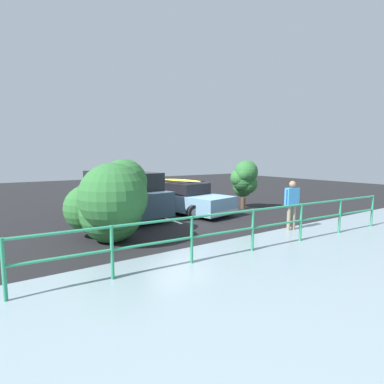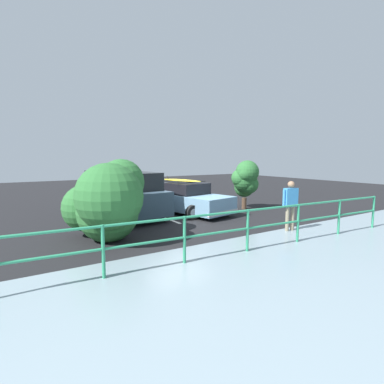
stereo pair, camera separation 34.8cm
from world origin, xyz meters
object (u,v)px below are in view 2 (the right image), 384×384
sedan_car (184,198)px  suv_car (122,193)px  bush_near_left (245,179)px  bush_near_right (108,199)px  person_bystander (290,201)px

sedan_car → suv_car: (2.53, -0.74, 0.32)m
suv_car → bush_near_left: bearing=163.7°
suv_car → bush_near_left: bush_near_left is taller
bush_near_left → bush_near_right: 7.08m
person_bystander → bush_near_right: (5.33, -2.10, 0.21)m
sedan_car → bush_near_right: 4.85m
suv_car → bush_near_right: bearing=64.9°
bush_near_left → person_bystander: bearing=68.3°
sedan_car → bush_near_left: size_ratio=2.09×
bush_near_left → bush_near_right: bush_near_right is taller
suv_car → person_bystander: bearing=125.0°
sedan_car → bush_near_left: bush_near_left is taller
suv_car → bush_near_right: (1.54, 3.29, 0.26)m
suv_car → bush_near_right: size_ratio=1.76×
sedan_car → suv_car: bearing=-16.2°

